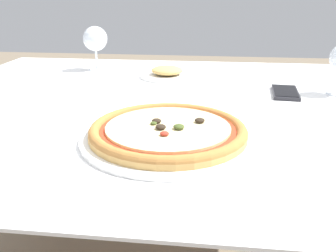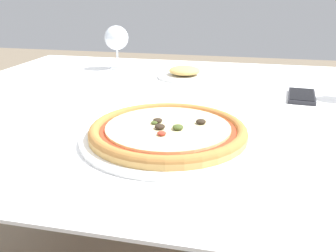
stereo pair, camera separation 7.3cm
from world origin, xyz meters
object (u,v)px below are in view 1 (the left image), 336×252
Objects in this scene: cell_phone at (285,92)px; wine_glass_far_right at (95,39)px; dining_table at (160,127)px; side_plate at (167,73)px; pizza_plate at (168,132)px.

wine_glass_far_right is at bearing 157.56° from cell_phone.
dining_table is 9.13× the size of cell_phone.
wine_glass_far_right reaches higher than side_plate.
wine_glass_far_right is at bearing 117.93° from pizza_plate.
pizza_plate is 0.48m from cell_phone.
side_plate is at bearing -18.81° from wine_glass_far_right.
dining_table is 3.95× the size of pizza_plate.
dining_table is 0.29m from pizza_plate.
pizza_plate is 2.21× the size of wine_glass_far_right.
dining_table is 0.29m from side_plate.
side_plate reaches higher than dining_table.
pizza_plate is at bearing -78.44° from dining_table.
side_plate is at bearing 92.72° from dining_table.
cell_phone reaches higher than dining_table.
wine_glass_far_right is 0.30m from side_plate.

